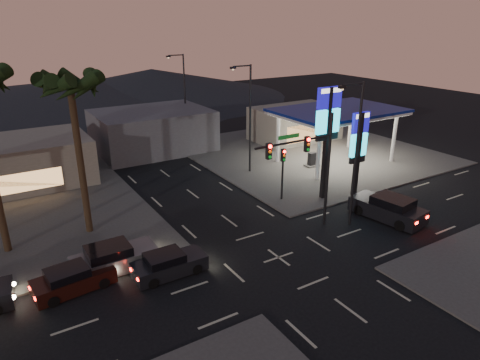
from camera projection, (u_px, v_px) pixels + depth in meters
ground at (279, 257)px, 26.18m from camera, size 140.00×140.00×0.00m
corner_lot_ne at (309, 152)px, 46.78m from camera, size 24.00×24.00×0.12m
gas_station at (338, 113)px, 41.83m from camera, size 12.20×8.20×5.47m
convenience_store at (295, 124)px, 51.06m from camera, size 10.00×6.00×4.00m
pylon_sign_tall at (328, 121)px, 32.50m from camera, size 2.20×0.35×9.00m
pylon_sign_short at (359, 142)px, 33.55m from camera, size 1.60×0.35×7.00m
traffic_signal_mast at (309, 158)px, 27.78m from camera, size 6.10×0.39×8.00m
pedestal_signal at (283, 166)px, 33.42m from camera, size 0.32×0.39×4.30m
streetlight_near at (355, 147)px, 28.32m from camera, size 2.14×0.25×10.00m
streetlight_mid at (248, 113)px, 38.65m from camera, size 2.14×0.25×10.00m
streetlight_far at (183, 92)px, 49.78m from camera, size 2.14×0.25×10.00m
palm_a at (71, 94)px, 25.97m from camera, size 4.41×4.41×10.86m
building_far_mid at (153, 130)px, 47.06m from camera, size 12.00×9.00×4.40m
hill_right at (152, 83)px, 80.40m from camera, size 50.00×50.00×5.00m
hill_center at (69, 92)px, 73.18m from camera, size 60.00×60.00×4.00m
car_lane_a_front at (169, 264)px, 24.25m from camera, size 4.27×1.82×1.39m
car_lane_a_mid at (72, 280)px, 22.81m from camera, size 4.40×2.18×1.39m
car_lane_b_front at (114, 259)px, 24.63m from camera, size 4.95×2.12×1.60m
suv_station at (388, 208)px, 30.98m from camera, size 2.97×5.56×1.77m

